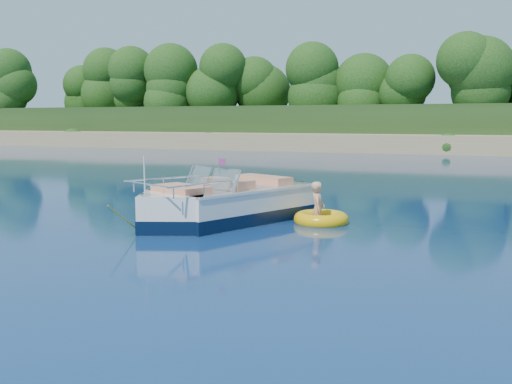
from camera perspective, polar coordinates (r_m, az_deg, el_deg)
ground at (r=12.93m, az=4.09°, el=-4.95°), size 160.00×160.00×0.00m
shoreline at (r=75.92m, az=19.19°, el=5.55°), size 170.00×59.00×6.00m
treeline at (r=53.25m, az=18.15°, el=9.95°), size 150.00×7.12×8.19m
motorboat at (r=15.27m, az=-3.37°, el=-1.48°), size 3.88×5.95×2.12m
tow_tube at (r=15.26m, az=6.53°, el=-2.70°), size 1.80×1.80×0.39m
boy at (r=15.24m, az=6.17°, el=-3.10°), size 0.58×0.89×1.61m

